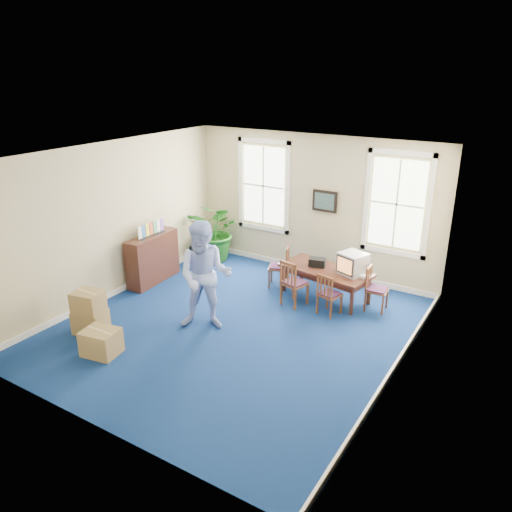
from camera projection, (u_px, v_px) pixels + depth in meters
The scene contains 25 objects.
floor at pixel (235, 327), 9.31m from camera, with size 6.50×6.50×0.00m, color navy.
ceiling at pixel (232, 155), 8.17m from camera, with size 6.50×6.50×0.00m, color white.
wall_back at pixel (313, 205), 11.33m from camera, with size 6.50×6.50×0.00m, color #BFB087.
wall_front at pixel (86, 323), 6.16m from camera, with size 6.50×6.50×0.00m, color #BFB087.
wall_left at pixel (112, 221), 10.21m from camera, with size 6.50×6.50×0.00m, color #BFB087.
wall_right at pixel (404, 283), 7.27m from camera, with size 6.50×6.50×0.00m, color #BFB087.
baseboard_back at pixel (310, 268), 11.85m from camera, with size 6.00×0.04×0.12m, color white.
baseboard_left at pixel (120, 289), 10.74m from camera, with size 0.04×6.50×0.12m, color white.
baseboard_right at pixel (391, 372), 7.84m from camera, with size 0.04×6.50×0.12m, color white.
window_left at pixel (264, 186), 11.84m from camera, with size 1.40×0.12×2.20m, color white, non-canonical shape.
window_right at pixel (397, 204), 10.28m from camera, with size 1.40×0.12×2.20m, color white, non-canonical shape.
wall_picture at pixel (325, 201), 11.09m from camera, with size 0.58×0.06×0.48m, color black, non-canonical shape.
conference_table at pixel (325, 283), 10.42m from camera, with size 1.88×0.86×0.64m, color #401F16, non-canonical shape.
crt_tv at pixel (353, 263), 9.99m from camera, with size 0.48×0.53×0.44m, color #B7B7BC, non-canonical shape.
game_console at pixel (363, 276), 9.90m from camera, with size 0.17×0.21×0.05m, color white.
equipment_bag at pixel (317, 262), 10.41m from camera, with size 0.34×0.22×0.17m, color black.
chair_near_left at pixel (295, 282), 10.04m from camera, with size 0.44×0.44×0.98m, color brown, non-canonical shape.
chair_near_right at pixel (330, 294), 9.68m from camera, with size 0.38×0.38×0.85m, color brown, non-canonical shape.
chair_end_left at pixel (279, 266), 10.91m from camera, with size 0.42×0.42×0.93m, color brown, non-canonical shape.
chair_end_right at pixel (377, 289), 9.83m from camera, with size 0.40×0.40×0.90m, color brown, non-canonical shape.
man at pixel (205, 276), 8.98m from camera, with size 1.00×0.77×2.05m, color #9EB4F8.
credenza at pixel (153, 258), 11.13m from camera, with size 0.40×1.39×1.09m, color #401F16.
brochure_rack at pixel (151, 229), 10.86m from camera, with size 0.13×0.71×0.31m, color #99999E, non-canonical shape.
potted_plant at pixel (217, 231), 12.29m from camera, with size 1.35×1.17×1.50m, color #175415.
cardboard_boxes at pixel (102, 312), 8.99m from camera, with size 1.48×1.48×0.84m, color #A0814D, non-canonical shape.
Camera 1 is at (4.65, -6.80, 4.57)m, focal length 35.00 mm.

